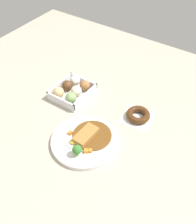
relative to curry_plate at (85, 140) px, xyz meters
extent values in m
plane|color=#B2A893|center=(0.06, 0.11, -0.01)|extent=(1.60, 1.60, 0.00)
cylinder|color=white|center=(0.00, 0.00, 0.00)|extent=(0.27, 0.27, 0.02)
cylinder|color=brown|center=(0.03, -0.01, 0.01)|extent=(0.16, 0.16, 0.01)
cube|color=#A87538|center=(0.01, 0.00, 0.02)|extent=(0.11, 0.06, 0.02)
cylinder|color=white|center=(-0.04, 0.03, 0.01)|extent=(0.06, 0.06, 0.00)
ellipsoid|color=yellow|center=(-0.04, 0.03, 0.02)|extent=(0.03, 0.03, 0.01)
cylinder|color=#8CB766|center=(-0.07, -0.02, 0.01)|extent=(0.01, 0.01, 0.02)
sphere|color=#387A2D|center=(-0.07, -0.02, 0.03)|extent=(0.04, 0.04, 0.04)
cube|color=orange|center=(-0.05, -0.04, 0.01)|extent=(0.02, 0.02, 0.01)
cube|color=orange|center=(-0.01, 0.07, 0.01)|extent=(0.01, 0.01, 0.01)
cube|color=orange|center=(-0.04, -0.05, 0.01)|extent=(0.02, 0.02, 0.01)
cube|color=white|center=(0.20, 0.22, -0.01)|extent=(0.18, 0.16, 0.01)
cube|color=white|center=(0.11, 0.22, 0.01)|extent=(0.01, 0.16, 0.03)
cube|color=white|center=(0.29, 0.22, 0.01)|extent=(0.01, 0.16, 0.03)
cube|color=white|center=(0.20, 0.14, 0.01)|extent=(0.18, 0.01, 0.03)
cube|color=white|center=(0.20, 0.29, 0.01)|extent=(0.18, 0.01, 0.03)
sphere|color=#84A860|center=(0.15, 0.18, 0.02)|extent=(0.05, 0.05, 0.05)
sphere|color=#EFE5C6|center=(0.20, 0.19, 0.02)|extent=(0.05, 0.05, 0.05)
sphere|color=#9E6B3D|center=(0.25, 0.18, 0.02)|extent=(0.05, 0.05, 0.05)
sphere|color=#DBB77A|center=(0.14, 0.25, 0.02)|extent=(0.05, 0.05, 0.05)
sphere|color=brown|center=(0.21, 0.25, 0.02)|extent=(0.05, 0.05, 0.05)
sphere|color=silver|center=(0.26, 0.24, 0.02)|extent=(0.05, 0.05, 0.05)
cube|color=white|center=(0.24, -0.11, -0.01)|extent=(0.15, 0.15, 0.00)
torus|color=#4C2B14|center=(0.24, -0.11, 0.00)|extent=(0.10, 0.10, 0.03)
camera|label=1|loc=(-0.52, -0.41, 0.82)|focal=42.76mm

